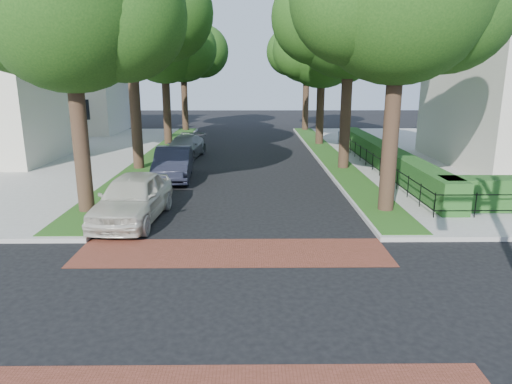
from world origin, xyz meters
TOP-DOWN VIEW (x-y plane):
  - ground at (0.00, 0.00)m, footprint 120.00×120.00m
  - crosswalk_far at (0.00, 3.20)m, footprint 9.00×2.20m
  - grass_strip_ne at (5.40, 19.10)m, footprint 1.60×29.80m
  - grass_strip_nw at (-5.40, 19.10)m, footprint 1.60×29.80m
  - tree_right_mid at (5.61, 15.25)m, footprint 8.25×7.09m
  - tree_right_far at (5.60, 24.22)m, footprint 7.25×6.23m
  - tree_right_back at (5.60, 33.23)m, footprint 7.50×6.45m
  - tree_left_near at (-5.40, 7.23)m, footprint 7.50×6.45m
  - tree_left_mid at (-5.39, 15.24)m, footprint 8.00×6.88m
  - tree_left_far at (-5.40, 24.22)m, footprint 7.00×6.02m
  - tree_left_back at (-5.40, 33.24)m, footprint 7.75×6.66m
  - hedge_main_road at (7.70, 15.00)m, footprint 1.00×18.00m
  - fence_main_road at (6.90, 15.00)m, footprint 0.06×18.00m
  - house_left_far at (-15.49, 31.99)m, footprint 10.00×9.00m
  - parked_car_front at (-3.60, 6.26)m, footprint 2.28×5.02m
  - parked_car_middle at (-3.28, 12.86)m, footprint 2.02×4.90m
  - parked_car_rear at (-3.60, 19.07)m, footprint 2.48×4.88m

SIDE VIEW (x-z plane):
  - ground at x=0.00m, z-range 0.00..0.00m
  - crosswalk_far at x=0.00m, z-range 0.00..0.01m
  - grass_strip_ne at x=5.40m, z-range 0.15..0.17m
  - grass_strip_nw at x=-5.40m, z-range 0.15..0.17m
  - fence_main_road at x=6.90m, z-range 0.15..1.05m
  - parked_car_rear at x=-3.60m, z-range 0.00..1.36m
  - hedge_main_road at x=7.70m, z-range 0.15..1.35m
  - parked_car_middle at x=-3.28m, z-range 0.00..1.58m
  - parked_car_front at x=-3.60m, z-range 0.00..1.67m
  - house_left_far at x=-15.49m, z-range -0.03..10.11m
  - tree_right_far at x=5.60m, z-range 2.04..11.78m
  - tree_left_far at x=-5.40m, z-range 2.19..12.05m
  - tree_right_back at x=5.60m, z-range 2.17..12.37m
  - tree_left_near at x=-5.40m, z-range 2.17..12.37m
  - tree_left_back at x=-5.40m, z-range 2.19..12.63m
  - tree_right_mid at x=5.61m, z-range 2.38..13.60m
  - tree_left_mid at x=-5.39m, z-range 2.60..14.08m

